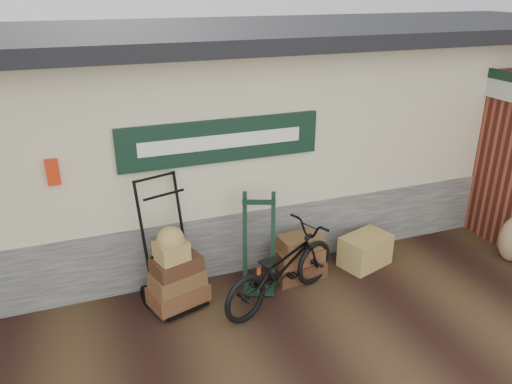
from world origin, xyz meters
TOP-DOWN VIEW (x-y plane):
  - ground at (0.00, 0.00)m, footprint 80.00×80.00m
  - station_building at (-0.01, 2.74)m, footprint 14.40×4.10m
  - brick_outbuilding at (4.70, 1.19)m, footprint 1.71×4.51m
  - porter_trolley at (-1.12, 0.64)m, footprint 0.99×0.85m
  - green_barrow at (0.04, 0.53)m, footprint 0.59×0.55m
  - suitcase_stack at (0.63, 0.58)m, footprint 0.74×0.50m
  - wicker_hamper at (1.68, 0.53)m, footprint 0.80×0.64m
  - bicycle at (0.18, 0.13)m, footprint 1.30×1.97m

SIDE VIEW (x-z plane):
  - ground at x=0.00m, z-range 0.00..0.00m
  - wicker_hamper at x=1.68m, z-range 0.00..0.45m
  - suitcase_stack at x=0.63m, z-range 0.00..0.63m
  - bicycle at x=0.18m, z-range 0.00..1.08m
  - green_barrow at x=0.04m, z-range 0.00..1.32m
  - porter_trolley at x=-1.12m, z-range 0.00..1.68m
  - brick_outbuilding at x=4.70m, z-range -0.01..2.61m
  - station_building at x=-0.01m, z-range 0.01..3.21m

